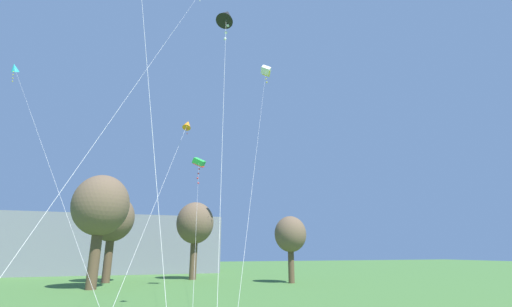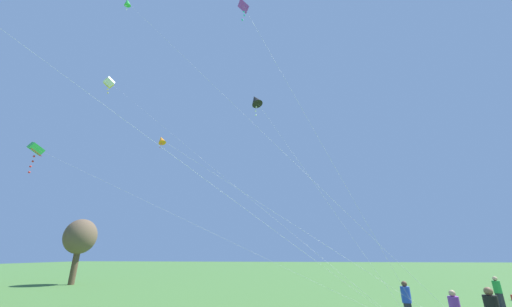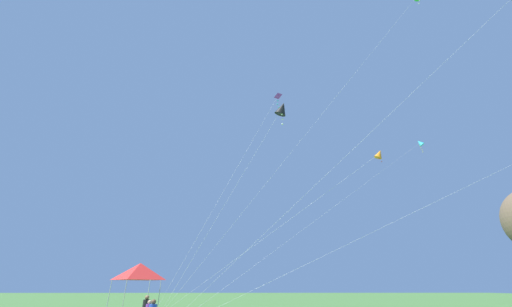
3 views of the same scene
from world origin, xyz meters
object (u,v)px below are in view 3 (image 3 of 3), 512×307
(kite_black_diamond_1, at_px, (282,109))
(kite_purple_delta_4, at_px, (277,98))
(kite_cyan_diamond_5, at_px, (419,143))
(kite_orange_diamond_0, at_px, (378,155))
(festival_tent, at_px, (139,271))

(kite_black_diamond_1, distance_m, kite_purple_delta_4, 5.65)
(kite_purple_delta_4, relative_size, kite_cyan_diamond_5, 0.69)
(kite_orange_diamond_0, relative_size, kite_purple_delta_4, 0.87)
(festival_tent, relative_size, kite_purple_delta_4, 0.24)
(kite_orange_diamond_0, xyz_separation_m, kite_purple_delta_4, (-3.43, -5.99, 6.83))
(festival_tent, bearing_deg, kite_purple_delta_4, 65.83)
(festival_tent, distance_m, kite_purple_delta_4, 18.00)
(festival_tent, xyz_separation_m, kite_black_diamond_1, (9.06, 10.88, 9.49))
(festival_tent, distance_m, kite_orange_diamond_0, 20.03)
(festival_tent, xyz_separation_m, kite_orange_diamond_0, (8.36, 16.99, 6.53))
(kite_orange_diamond_0, bearing_deg, kite_cyan_diamond_5, 138.35)
(kite_purple_delta_4, xyz_separation_m, kite_cyan_diamond_5, (-9.45, 17.44, 0.66))
(kite_cyan_diamond_5, bearing_deg, kite_black_diamond_1, -52.30)
(kite_black_diamond_1, height_order, kite_purple_delta_4, kite_purple_delta_4)
(kite_orange_diamond_0, distance_m, kite_black_diamond_1, 6.82)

